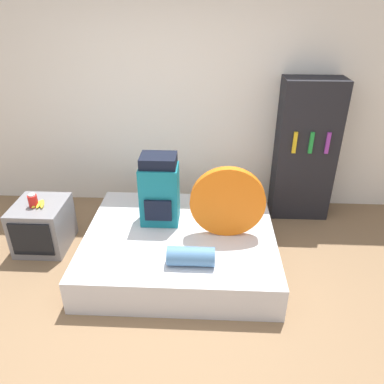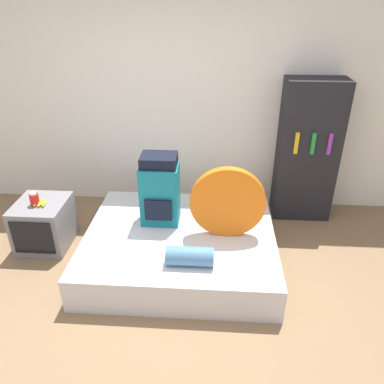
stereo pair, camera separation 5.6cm
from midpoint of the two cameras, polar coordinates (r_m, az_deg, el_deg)
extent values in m
plane|color=#846647|center=(3.27, -5.31, -19.52)|extent=(16.00, 16.00, 0.00)
cube|color=white|center=(4.45, -2.43, 13.72)|extent=(8.00, 0.05, 2.60)
cube|color=silver|center=(3.79, -2.22, -8.21)|extent=(1.84, 1.58, 0.33)
cube|color=#14707F|center=(3.73, -5.38, -0.36)|extent=(0.37, 0.29, 0.61)
cube|color=black|center=(3.58, -5.60, 4.78)|extent=(0.34, 0.27, 0.11)
cube|color=black|center=(3.64, -5.64, -2.83)|extent=(0.26, 0.03, 0.22)
cylinder|color=orange|center=(3.49, 4.98, -1.57)|extent=(0.70, 0.08, 0.70)
cylinder|color=teal|center=(3.24, -0.67, -9.77)|extent=(0.41, 0.17, 0.17)
cube|color=gray|center=(4.25, -22.12, -4.70)|extent=(0.51, 0.54, 0.50)
cube|color=black|center=(4.03, -23.66, -6.69)|extent=(0.41, 0.02, 0.36)
cylinder|color=red|center=(4.08, -23.44, -1.27)|extent=(0.09, 0.09, 0.12)
cylinder|color=white|center=(4.04, -23.62, -0.41)|extent=(0.06, 0.06, 0.02)
ellipsoid|color=yellow|center=(4.10, -22.83, -1.68)|extent=(0.09, 0.17, 0.04)
ellipsoid|color=yellow|center=(4.09, -22.54, -1.69)|extent=(0.04, 0.17, 0.04)
ellipsoid|color=yellow|center=(4.08, -22.24, -1.70)|extent=(0.09, 0.17, 0.04)
cube|color=black|center=(4.47, 16.51, 6.04)|extent=(0.66, 0.35, 1.62)
cube|color=gold|center=(4.20, 15.01, 7.29)|extent=(0.04, 0.02, 0.24)
cube|color=#1E8E38|center=(4.24, 17.34, 7.16)|extent=(0.04, 0.02, 0.24)
cube|color=purple|center=(4.29, 19.62, 7.03)|extent=(0.04, 0.02, 0.24)
camera|label=1|loc=(0.03, -90.47, -0.25)|focal=35.00mm
camera|label=2|loc=(0.03, 89.53, 0.25)|focal=35.00mm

